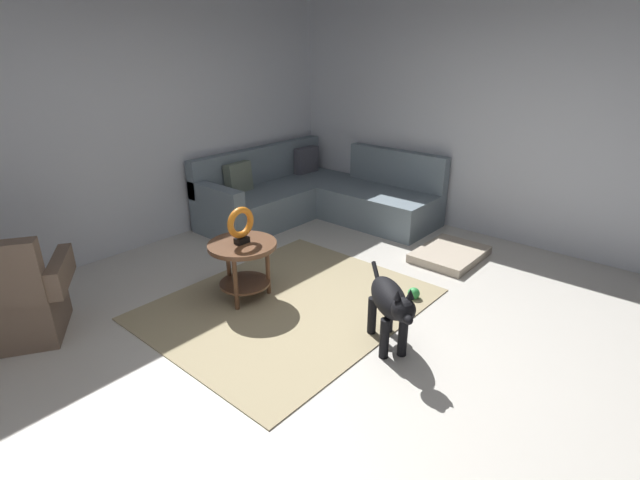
{
  "coord_description": "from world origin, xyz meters",
  "views": [
    {
      "loc": [
        -2.45,
        -1.9,
        2.14
      ],
      "look_at": [
        0.45,
        0.6,
        0.55
      ],
      "focal_mm": 26.67,
      "sensor_mm": 36.0,
      "label": 1
    }
  ],
  "objects_px": {
    "armchair": "(14,302)",
    "dog_toy_ball": "(414,293)",
    "torus_sculpture": "(241,224)",
    "side_table": "(243,256)",
    "sectional_couch": "(314,197)",
    "dog_bed_mat": "(450,254)",
    "dog": "(390,304)"
  },
  "relations": [
    {
      "from": "armchair",
      "to": "torus_sculpture",
      "type": "relative_size",
      "value": 3.06
    },
    {
      "from": "side_table",
      "to": "torus_sculpture",
      "type": "relative_size",
      "value": 1.84
    },
    {
      "from": "torus_sculpture",
      "to": "dog_toy_ball",
      "type": "distance_m",
      "value": 1.66
    },
    {
      "from": "torus_sculpture",
      "to": "side_table",
      "type": "bearing_deg",
      "value": 85.53
    },
    {
      "from": "armchair",
      "to": "dog_toy_ball",
      "type": "bearing_deg",
      "value": -6.41
    },
    {
      "from": "torus_sculpture",
      "to": "dog_toy_ball",
      "type": "relative_size",
      "value": 2.98
    },
    {
      "from": "torus_sculpture",
      "to": "dog",
      "type": "distance_m",
      "value": 1.45
    },
    {
      "from": "sectional_couch",
      "to": "torus_sculpture",
      "type": "distance_m",
      "value": 2.26
    },
    {
      "from": "side_table",
      "to": "dog_bed_mat",
      "type": "bearing_deg",
      "value": -26.62
    },
    {
      "from": "sectional_couch",
      "to": "dog_toy_ball",
      "type": "relative_size",
      "value": 20.54
    },
    {
      "from": "sectional_couch",
      "to": "armchair",
      "type": "distance_m",
      "value": 3.57
    },
    {
      "from": "sectional_couch",
      "to": "armchair",
      "type": "xyz_separation_m",
      "value": [
        -3.57,
        -0.1,
        0.03
      ]
    },
    {
      "from": "sectional_couch",
      "to": "dog_bed_mat",
      "type": "height_order",
      "value": "sectional_couch"
    },
    {
      "from": "sectional_couch",
      "to": "dog_bed_mat",
      "type": "distance_m",
      "value": 1.96
    },
    {
      "from": "torus_sculpture",
      "to": "dog",
      "type": "xyz_separation_m",
      "value": [
        0.2,
        -1.39,
        -0.33
      ]
    },
    {
      "from": "dog_toy_ball",
      "to": "side_table",
      "type": "bearing_deg",
      "value": 129.96
    },
    {
      "from": "torus_sculpture",
      "to": "dog_toy_ball",
      "type": "bearing_deg",
      "value": -50.04
    },
    {
      "from": "sectional_couch",
      "to": "dog_bed_mat",
      "type": "bearing_deg",
      "value": -90.16
    },
    {
      "from": "sectional_couch",
      "to": "armchair",
      "type": "height_order",
      "value": "same"
    },
    {
      "from": "dog_bed_mat",
      "to": "dog_toy_ball",
      "type": "xyz_separation_m",
      "value": [
        -1.03,
        -0.16,
        0.01
      ]
    },
    {
      "from": "torus_sculpture",
      "to": "dog_toy_ball",
      "type": "xyz_separation_m",
      "value": [
        0.98,
        -1.16,
        -0.66
      ]
    },
    {
      "from": "sectional_couch",
      "to": "dog",
      "type": "height_order",
      "value": "sectional_couch"
    },
    {
      "from": "torus_sculpture",
      "to": "dog_bed_mat",
      "type": "relative_size",
      "value": 0.41
    },
    {
      "from": "side_table",
      "to": "dog_toy_ball",
      "type": "height_order",
      "value": "side_table"
    },
    {
      "from": "armchair",
      "to": "side_table",
      "type": "relative_size",
      "value": 1.66
    },
    {
      "from": "sectional_couch",
      "to": "dog_toy_ball",
      "type": "height_order",
      "value": "sectional_couch"
    },
    {
      "from": "dog_toy_ball",
      "to": "dog",
      "type": "bearing_deg",
      "value": -163.41
    },
    {
      "from": "dog",
      "to": "dog_toy_ball",
      "type": "bearing_deg",
      "value": -125.04
    },
    {
      "from": "sectional_couch",
      "to": "dog_bed_mat",
      "type": "relative_size",
      "value": 2.81
    },
    {
      "from": "torus_sculpture",
      "to": "dog",
      "type": "bearing_deg",
      "value": -81.66
    },
    {
      "from": "dog_bed_mat",
      "to": "side_table",
      "type": "bearing_deg",
      "value": 153.38
    },
    {
      "from": "armchair",
      "to": "dog_toy_ball",
      "type": "distance_m",
      "value": 3.24
    }
  ]
}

